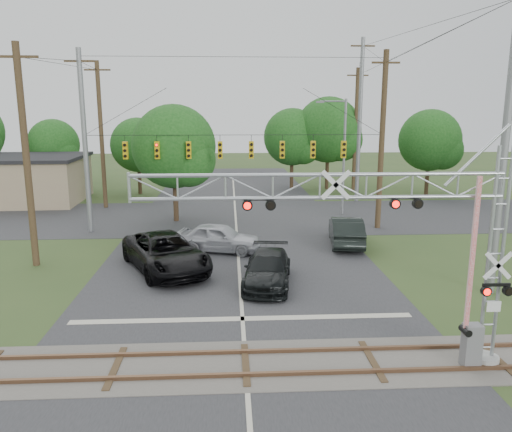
{
  "coord_description": "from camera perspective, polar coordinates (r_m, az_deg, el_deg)",
  "views": [
    {
      "loc": [
        -0.45,
        -12.2,
        7.8
      ],
      "look_at": [
        0.62,
        7.5,
        3.59
      ],
      "focal_mm": 35.0,
      "sensor_mm": 36.0,
      "label": 1
    }
  ],
  "objects": [
    {
      "name": "ground",
      "position": [
        14.48,
        -0.91,
        -20.52
      ],
      "size": [
        160.0,
        160.0,
        0.0
      ],
      "primitive_type": "plane",
      "color": "#334921",
      "rests_on": "ground"
    },
    {
      "name": "road_main",
      "position": [
        23.53,
        -1.86,
        -7.28
      ],
      "size": [
        14.0,
        90.0,
        0.02
      ],
      "primitive_type": "cube",
      "color": "#2C2C2F",
      "rests_on": "ground"
    },
    {
      "name": "road_cross",
      "position": [
        37.03,
        -2.35,
        -0.09
      ],
      "size": [
        90.0,
        12.0,
        0.02
      ],
      "primitive_type": "cube",
      "color": "#2C2C2F",
      "rests_on": "ground"
    },
    {
      "name": "railroad_track",
      "position": [
        16.19,
        -1.2,
        -16.62
      ],
      "size": [
        90.0,
        3.2,
        0.17
      ],
      "color": "#524F47",
      "rests_on": "ground"
    },
    {
      "name": "crossing_gantry",
      "position": [
        15.03,
        15.09,
        -1.95
      ],
      "size": [
        11.21,
        0.87,
        6.8
      ],
      "color": "#979792",
      "rests_on": "ground"
    },
    {
      "name": "traffic_signal_span",
      "position": [
        32.3,
        -0.8,
        8.23
      ],
      "size": [
        19.34,
        0.36,
        11.5
      ],
      "color": "gray",
      "rests_on": "ground"
    },
    {
      "name": "pickup_black",
      "position": [
        25.01,
        -10.28,
        -4.15
      ],
      "size": [
        5.46,
        7.15,
        1.81
      ],
      "primitive_type": "imported",
      "rotation": [
        0.0,
        0.0,
        0.44
      ],
      "color": "black",
      "rests_on": "ground"
    },
    {
      "name": "car_dark",
      "position": [
        22.74,
        1.32,
        -6.08
      ],
      "size": [
        2.72,
        5.21,
        1.44
      ],
      "primitive_type": "imported",
      "rotation": [
        0.0,
        0.0,
        -0.15
      ],
      "color": "black",
      "rests_on": "ground"
    },
    {
      "name": "sedan_silver",
      "position": [
        27.98,
        -4.22,
        -2.47
      ],
      "size": [
        5.0,
        3.08,
        1.59
      ],
      "primitive_type": "imported",
      "rotation": [
        0.0,
        0.0,
        1.29
      ],
      "color": "#B2B4BA",
      "rests_on": "ground"
    },
    {
      "name": "suv_dark",
      "position": [
        29.79,
        10.25,
        -1.65
      ],
      "size": [
        2.47,
        5.28,
        1.67
      ],
      "primitive_type": "imported",
      "rotation": [
        0.0,
        0.0,
        3.0
      ],
      "color": "black",
      "rests_on": "ground"
    },
    {
      "name": "streetlight",
      "position": [
        37.88,
        9.79,
        7.35
      ],
      "size": [
        2.29,
        0.24,
        8.59
      ],
      "color": "gray",
      "rests_on": "ground"
    },
    {
      "name": "utility_poles",
      "position": [
        35.27,
        2.58,
        9.43
      ],
      "size": [
        24.05,
        27.55,
        13.62
      ],
      "color": "#402C1D",
      "rests_on": "ground"
    },
    {
      "name": "treeline",
      "position": [
        43.58,
        1.17,
        8.98
      ],
      "size": [
        58.13,
        25.14,
        9.5
      ],
      "color": "#382819",
      "rests_on": "ground"
    }
  ]
}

